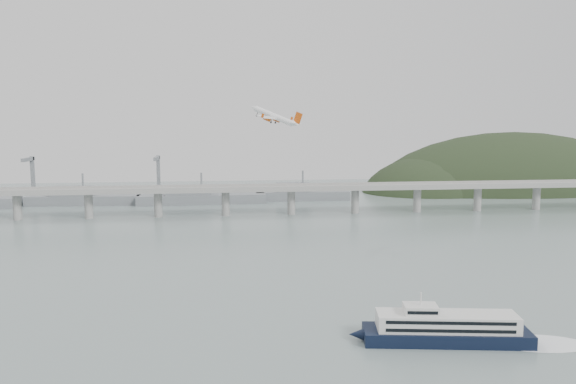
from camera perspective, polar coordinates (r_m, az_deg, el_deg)
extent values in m
plane|color=slate|center=(235.30, 1.63, -10.43)|extent=(900.00, 900.00, 0.00)
cube|color=gray|center=(426.11, -2.34, 0.31)|extent=(800.00, 22.00, 2.20)
cube|color=gray|center=(415.48, -2.22, 0.41)|extent=(800.00, 0.60, 1.80)
cube|color=gray|center=(436.28, -2.45, 0.74)|extent=(800.00, 0.60, 1.80)
cylinder|color=gray|center=(450.72, -25.80, -1.37)|extent=(6.00, 6.00, 21.00)
cylinder|color=gray|center=(437.02, -19.58, -1.32)|extent=(6.00, 6.00, 21.00)
cylinder|color=gray|center=(428.75, -13.05, -1.24)|extent=(6.00, 6.00, 21.00)
cylinder|color=gray|center=(426.22, -6.35, -1.15)|extent=(6.00, 6.00, 21.00)
cylinder|color=gray|center=(429.54, 0.33, -1.04)|extent=(6.00, 6.00, 21.00)
cylinder|color=gray|center=(438.57, 6.83, -0.92)|extent=(6.00, 6.00, 21.00)
cylinder|color=gray|center=(452.97, 12.98, -0.79)|extent=(6.00, 6.00, 21.00)
cylinder|color=gray|center=(472.25, 18.70, -0.67)|extent=(6.00, 6.00, 21.00)
cylinder|color=gray|center=(495.84, 23.92, -0.55)|extent=(6.00, 6.00, 21.00)
ellipsoid|color=black|center=(635.92, 21.70, -1.35)|extent=(320.00, 150.00, 156.00)
ellipsoid|color=black|center=(586.35, 14.02, -1.14)|extent=(140.00, 110.00, 96.00)
cube|color=slate|center=(509.80, -20.04, -0.79)|extent=(95.67, 20.15, 8.00)
cube|color=slate|center=(511.06, -21.12, 0.09)|extent=(33.90, 15.02, 8.00)
cylinder|color=slate|center=(507.93, -20.12, 1.00)|extent=(1.60, 1.60, 14.00)
cube|color=slate|center=(491.61, -8.75, -0.72)|extent=(110.55, 21.43, 8.00)
cube|color=slate|center=(491.07, -10.05, 0.19)|extent=(39.01, 16.73, 8.00)
cylinder|color=slate|center=(489.67, -8.79, 1.14)|extent=(1.60, 1.60, 14.00)
cube|color=slate|center=(506.58, 1.51, -0.40)|extent=(85.00, 13.60, 8.00)
cube|color=slate|center=(504.41, 0.56, 0.49)|extent=(29.75, 11.90, 8.00)
cylinder|color=slate|center=(504.70, 1.52, 1.40)|extent=(1.60, 1.60, 14.00)
cube|color=slate|center=(550.05, -24.48, 1.23)|extent=(3.00, 3.00, 40.00)
cube|color=slate|center=(539.15, -24.90, 3.03)|extent=(3.00, 28.00, 3.00)
cube|color=slate|center=(527.25, -13.02, 1.47)|extent=(3.00, 3.00, 40.00)
cube|color=slate|center=(515.88, -13.19, 3.35)|extent=(3.00, 28.00, 3.00)
cube|color=black|center=(194.93, 15.78, -13.87)|extent=(54.91, 21.24, 4.28)
cone|color=black|center=(190.45, 7.02, -14.16)|extent=(5.97, 5.08, 4.28)
cube|color=silver|center=(193.27, 15.83, -12.53)|extent=(46.11, 17.76, 5.35)
cube|color=black|center=(187.87, 16.23, -12.68)|extent=(40.20, 6.67, 1.07)
cube|color=black|center=(188.75, 16.21, -13.42)|extent=(40.20, 6.67, 1.07)
cube|color=black|center=(197.78, 15.47, -11.63)|extent=(40.20, 6.67, 1.07)
cube|color=black|center=(198.61, 15.45, -12.34)|extent=(40.20, 6.67, 1.07)
cube|color=silver|center=(190.15, 13.31, -11.49)|extent=(11.77, 9.11, 2.78)
cube|color=black|center=(186.63, 13.53, -11.86)|extent=(9.53, 1.67, 1.07)
cylinder|color=silver|center=(189.09, 13.34, -10.50)|extent=(0.61, 0.61, 4.28)
ellipsoid|color=white|center=(204.58, 24.20, -13.84)|extent=(32.91, 20.15, 0.21)
cylinder|color=white|center=(324.98, -1.45, 7.73)|extent=(21.62, 19.59, 11.87)
cone|color=white|center=(332.93, -3.52, 8.55)|extent=(5.73, 5.56, 4.47)
cone|color=white|center=(317.26, 0.80, 6.90)|extent=(6.44, 5.97, 4.78)
cube|color=white|center=(324.62, -1.37, 7.52)|extent=(22.80, 28.06, 3.42)
cube|color=white|center=(317.62, 0.70, 7.07)|extent=(9.08, 10.71, 1.76)
cube|color=#CB4C0D|center=(316.80, 1.01, 7.54)|extent=(5.09, 3.71, 7.14)
cylinder|color=#CB4C0D|center=(329.88, -1.16, 7.34)|extent=(4.75, 4.52, 3.36)
cylinder|color=black|center=(330.89, -1.44, 7.45)|extent=(2.14, 2.21, 2.14)
cube|color=white|center=(329.76, -1.11, 7.49)|extent=(2.20, 1.74, 1.84)
cylinder|color=#CB4C0D|center=(321.17, -2.13, 7.42)|extent=(4.75, 4.52, 3.36)
cylinder|color=black|center=(322.20, -2.41, 7.54)|extent=(2.14, 2.21, 2.14)
cube|color=white|center=(321.05, -2.08, 7.58)|extent=(2.20, 1.74, 1.84)
cylinder|color=black|center=(326.91, -1.24, 7.22)|extent=(1.11, 0.83, 2.24)
cylinder|color=black|center=(327.05, -1.29, 7.05)|extent=(1.29, 1.07, 1.33)
cylinder|color=black|center=(322.79, -1.69, 7.26)|extent=(1.11, 0.83, 2.24)
cylinder|color=black|center=(322.93, -1.75, 7.08)|extent=(1.29, 1.07, 1.33)
cylinder|color=black|center=(331.23, -3.15, 7.92)|extent=(1.11, 0.83, 2.24)
cylinder|color=black|center=(331.37, -3.20, 7.76)|extent=(1.29, 1.07, 1.33)
cube|color=#CB4C0D|center=(337.17, 0.37, 7.45)|extent=(1.88, 1.39, 2.62)
cube|color=#CB4C0D|center=(310.09, -2.59, 7.75)|extent=(1.88, 1.39, 2.62)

